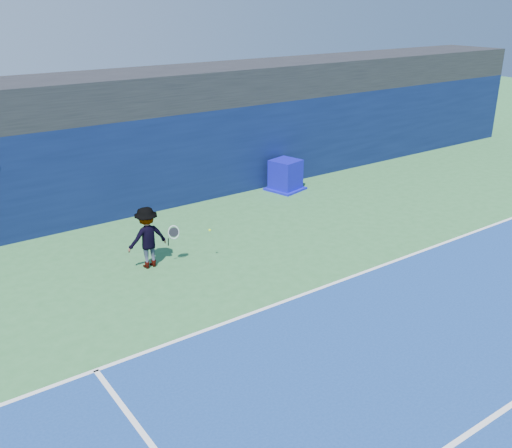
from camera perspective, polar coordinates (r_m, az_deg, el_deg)
name	(u,v)px	position (r m, az deg, el deg)	size (l,w,h in m)	color
ground	(405,356)	(11.56, 14.68, -12.64)	(80.00, 80.00, 0.00)	#33713A
baseline	(304,294)	(13.33, 4.83, -7.00)	(24.00, 0.10, 0.01)	white
service_line	(499,413)	(10.69, 23.17, -16.98)	(24.00, 0.10, 0.01)	white
stadium_band	(137,91)	(19.16, -11.83, 12.85)	(36.00, 3.00, 1.20)	black
back_wall_assembly	(155,162)	(18.70, -10.07, 6.17)	(36.00, 1.03, 3.00)	#0A143A
equipment_cart	(285,176)	(20.34, 2.96, 4.79)	(1.37, 1.37, 1.09)	#0E0BA3
tennis_player	(147,237)	(14.55, -10.81, -1.33)	(1.25, 0.68, 1.60)	white
tennis_ball	(210,230)	(14.55, -4.65, -0.61)	(0.06, 0.06, 0.06)	#C5F31B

